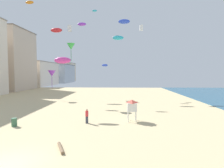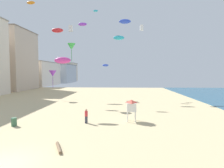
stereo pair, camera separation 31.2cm
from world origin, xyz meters
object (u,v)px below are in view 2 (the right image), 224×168
Objects in this scene: kite_red_parafoil at (57,30)px; kite_cyan_parafoil at (96,11)px; kite_cyan_parafoil_2 at (119,38)px; kite_green_delta at (71,47)px; kite_purple_delta at (53,73)px; kite_blue_parafoil_2 at (125,21)px; kite_blue_parafoil at (105,65)px; kite_black_parafoil at (118,37)px; kite_white_box at (142,28)px; driftwood_log at (59,148)px; kite_flyer at (86,115)px; kite_orange_parafoil at (31,3)px; kite_magenta_parafoil at (63,60)px; lifeguard_stand at (131,106)px; kite_purple_parafoil at (83,24)px; beach_trash_bin at (14,122)px; kite_white_box_2 at (71,28)px.

kite_cyan_parafoil is at bearing 41.40° from kite_red_parafoil.
kite_green_delta is at bearing -140.54° from kite_cyan_parafoil_2.
kite_purple_delta is 1.36× the size of kite_blue_parafoil_2.
kite_blue_parafoil is 0.81× the size of kite_black_parafoil.
kite_blue_parafoil_2 reaches higher than kite_white_box.
driftwood_log is 1.50× the size of kite_blue_parafoil.
kite_blue_parafoil reaches higher than kite_flyer.
kite_orange_parafoil is 0.83× the size of kite_magenta_parafoil.
kite_cyan_parafoil reaches higher than kite_green_delta.
kite_red_parafoil is (-11.73, 3.63, 8.43)m from kite_blue_parafoil.
kite_red_parafoil is (-18.69, 10.79, 2.23)m from kite_white_box.
kite_blue_parafoil is 0.71× the size of kite_orange_parafoil.
kite_red_parafoil reaches higher than lifeguard_stand.
kite_blue_parafoil_2 is at bearing -1.85° from kite_red_parafoil.
kite_flyer is 22.46m from kite_purple_parafoil.
driftwood_log is 35.54m from kite_red_parafoil.
kite_green_delta is at bearing -36.75° from kite_orange_parafoil.
beach_trash_bin is (-7.53, -1.53, -0.47)m from kite_flyer.
kite_white_box is at bearing 42.54° from beach_trash_bin.
kite_magenta_parafoil reaches higher than kite_purple_delta.
kite_blue_parafoil_2 is (9.78, 9.81, 7.04)m from kite_green_delta.
kite_green_delta is 1.20× the size of kite_blue_parafoil_2.
driftwood_log is 1.06× the size of kite_orange_parafoil.
kite_blue_parafoil_2 is (-2.74, 10.27, 3.91)m from kite_white_box.
beach_trash_bin is at bearing -137.46° from kite_white_box.
kite_red_parafoil reaches higher than kite_purple_parafoil.
kite_blue_parafoil reaches higher than driftwood_log.
kite_purple_delta is at bearing 116.01° from kite_magenta_parafoil.
kite_cyan_parafoil is 0.57× the size of kite_cyan_parafoil_2.
kite_purple_delta reaches higher than beach_trash_bin.
kite_black_parafoil reaches higher than lifeguard_stand.
driftwood_log is 34.72m from kite_blue_parafoil_2.
kite_cyan_parafoil_2 is (-4.09, 7.41, -0.31)m from kite_white_box.
kite_purple_delta is (-18.18, 5.92, -7.98)m from kite_white_box.
kite_cyan_parafoil is at bearing 32.76° from kite_orange_parafoil.
kite_white_box is 11.33m from kite_blue_parafoil_2.
driftwood_log is (-5.85, -8.28, -1.72)m from lifeguard_stand.
lifeguard_stand is 1.91× the size of kite_blue_parafoil.
kite_orange_parafoil reaches higher than lifeguard_stand.
kite_red_parafoil reaches higher than beach_trash_bin.
kite_purple_parafoil is at bearing 73.33° from kite_green_delta.
kite_white_box is at bearing 67.17° from driftwood_log.
kite_white_box_2 is 0.64× the size of kite_cyan_parafoil_2.
kite_blue_parafoil_2 reaches higher than kite_blue_parafoil.
kite_black_parafoil is 0.60× the size of kite_red_parafoil.
kite_black_parafoil is at bearing 0.91° from kite_red_parafoil.
kite_red_parafoil is at bearing -115.17° from kite_white_box_2.
kite_white_box is 11.83m from kite_black_parafoil.
kite_black_parafoil is at bearing 6.70° from kite_flyer.
driftwood_log is at bearing -73.69° from kite_magenta_parafoil.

